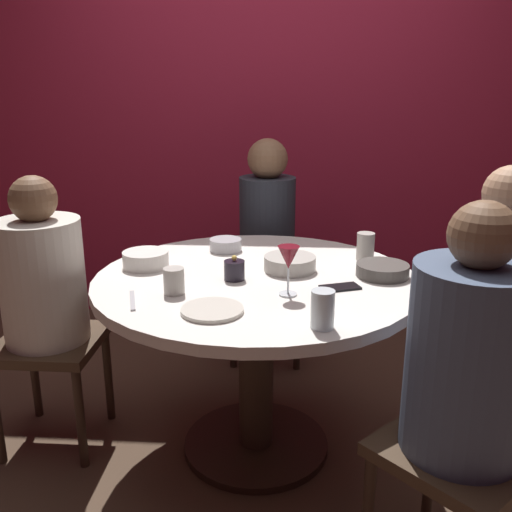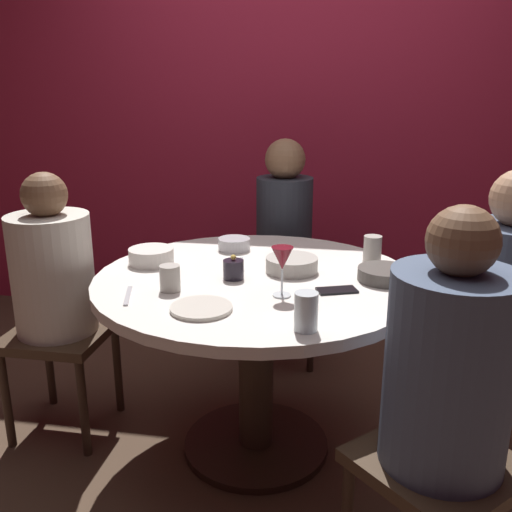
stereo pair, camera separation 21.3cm
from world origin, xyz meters
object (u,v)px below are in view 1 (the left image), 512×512
object	(u,v)px
dining_table	(256,318)
seated_diner_back	(267,226)
bowl_small_white	(290,263)
candle_holder	(234,270)
dinner_plate	(212,310)
bowl_salad_center	(146,259)
cup_by_left_diner	(174,281)
cup_by_right_diner	(323,309)
cell_phone	(340,287)
seated_diner_left	(43,284)
bowl_sauce_side	(382,270)
bowl_serving_large	(226,245)
seated_diner_right	(499,288)
wine_glass	(288,260)
seated_diner_front_right	(468,365)
cup_near_candle	(365,247)

from	to	relation	value
dining_table	seated_diner_back	world-z (taller)	seated_diner_back
dining_table	bowl_small_white	size ratio (longest dim) A/B	6.08
candle_holder	dinner_plate	bearing A→B (deg)	-96.67
bowl_salad_center	cup_by_left_diner	size ratio (longest dim) A/B	1.96
cup_by_left_diner	cup_by_right_diner	size ratio (longest dim) A/B	0.79
dinner_plate	bowl_salad_center	xyz separation A→B (m)	(-0.33, 0.45, 0.02)
seated_diner_back	cell_phone	size ratio (longest dim) A/B	8.58
seated_diner_left	dinner_plate	bearing A→B (deg)	-26.80
bowl_salad_center	bowl_sauce_side	bearing A→B (deg)	-3.18
bowl_sauce_side	cup_by_left_diner	world-z (taller)	cup_by_left_diner
dinner_plate	bowl_serving_large	xyz separation A→B (m)	(-0.04, 0.71, 0.02)
seated_diner_right	dinner_plate	bearing A→B (deg)	19.74
cell_phone	cup_by_right_diner	world-z (taller)	cup_by_right_diner
cup_by_right_diner	dinner_plate	bearing A→B (deg)	164.34
candle_holder	bowl_serving_large	world-z (taller)	candle_holder
dining_table	cup_by_left_diner	distance (m)	0.41
dining_table	seated_diner_back	xyz separation A→B (m)	(0.00, 0.87, 0.16)
bowl_salad_center	bowl_small_white	bearing A→B (deg)	-0.48
candle_holder	bowl_small_white	world-z (taller)	candle_holder
seated_diner_back	bowl_salad_center	world-z (taller)	seated_diner_back
seated_diner_back	bowl_salad_center	xyz separation A→B (m)	(-0.45, -0.78, 0.05)
wine_glass	bowl_small_white	world-z (taller)	wine_glass
seated_diner_front_right	cup_by_right_diner	xyz separation A→B (m)	(-0.39, 0.15, 0.09)
bowl_salad_center	bowl_sauce_side	xyz separation A→B (m)	(0.93, -0.05, -0.01)
bowl_serving_large	cup_near_candle	xyz separation A→B (m)	(0.60, -0.10, 0.03)
seated_diner_back	seated_diner_right	size ratio (longest dim) A/B	1.01
bowl_small_white	bowl_sauce_side	xyz separation A→B (m)	(0.35, -0.05, -0.00)
bowl_serving_large	cup_by_left_diner	bearing A→B (deg)	-101.78
seated_diner_right	cup_by_right_diner	world-z (taller)	seated_diner_right
seated_diner_left	cup_by_left_diner	world-z (taller)	seated_diner_left
dining_table	cell_phone	distance (m)	0.38
bowl_salad_center	seated_diner_front_right	bearing A→B (deg)	-33.36
seated_diner_right	dinner_plate	xyz separation A→B (m)	(-1.03, -0.37, 0.03)
bowl_serving_large	bowl_salad_center	distance (m)	0.39
cup_by_right_diner	candle_holder	bearing A→B (deg)	126.35
cup_near_candle	cup_by_left_diner	xyz separation A→B (m)	(-0.71, -0.45, -0.01)
bowl_serving_large	bowl_small_white	xyz separation A→B (m)	(0.29, -0.26, 0.00)
candle_holder	cup_by_left_diner	distance (m)	0.25
seated_diner_back	dinner_plate	size ratio (longest dim) A/B	5.90
seated_diner_left	bowl_salad_center	xyz separation A→B (m)	(0.40, 0.08, 0.09)
seated_diner_front_right	seated_diner_right	bearing A→B (deg)	-70.11
dining_table	cup_by_right_diner	size ratio (longest dim) A/B	10.47
seated_diner_left	bowl_salad_center	bearing A→B (deg)	11.97
seated_diner_back	cup_by_left_diner	world-z (taller)	seated_diner_back
seated_diner_right	seated_diner_left	bearing A→B (deg)	0.00
dinner_plate	cup_by_right_diner	bearing A→B (deg)	-15.66
cell_phone	bowl_sauce_side	bearing A→B (deg)	-69.27
bowl_salad_center	bowl_small_white	size ratio (longest dim) A/B	0.90
bowl_serving_large	bowl_small_white	bearing A→B (deg)	-42.31
seated_diner_back	bowl_small_white	size ratio (longest dim) A/B	5.91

